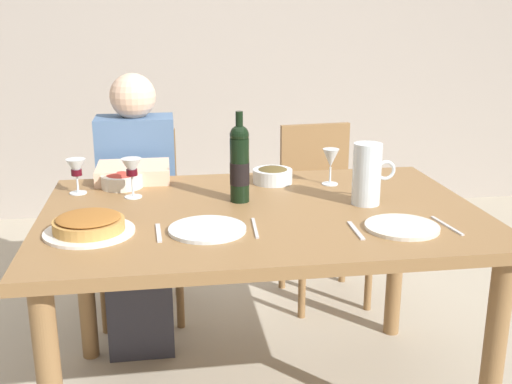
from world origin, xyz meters
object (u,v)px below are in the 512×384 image
object	(u,v)px
olive_bowl	(273,175)
diner_left	(137,201)
water_pitcher	(367,178)
wine_glass_centre	(331,160)
chair_left	(140,211)
baked_tart	(89,225)
wine_glass_left_diner	(76,169)
dining_table	(262,235)
salad_bowl	(122,180)
dinner_plate_left_setting	(207,229)
dinner_plate_right_setting	(402,227)
wine_bottle	(240,163)
wine_glass_right_diner	(132,169)
chair_right	(320,201)

from	to	relation	value
olive_bowl	diner_left	distance (m)	0.65
water_pitcher	olive_bowl	xyz separation A→B (m)	(-0.28, 0.32, -0.06)
wine_glass_centre	chair_left	size ratio (longest dim) A/B	0.16
baked_tart	wine_glass_left_diner	distance (m)	0.46
dining_table	salad_bowl	world-z (taller)	salad_bowl
olive_bowl	wine_glass_centre	distance (m)	0.24
dinner_plate_left_setting	dinner_plate_right_setting	world-z (taller)	same
wine_bottle	wine_glass_right_diner	bearing A→B (deg)	164.71
salad_bowl	dinner_plate_left_setting	size ratio (longest dim) A/B	0.66
dining_table	chair_left	size ratio (longest dim) A/B	1.72
olive_bowl	chair_right	xyz separation A→B (m)	(0.35, 0.56, -0.30)
water_pitcher	dinner_plate_left_setting	distance (m)	0.62
olive_bowl	chair_right	world-z (taller)	chair_right
olive_bowl	dinner_plate_left_setting	size ratio (longest dim) A/B	0.64
water_pitcher	wine_glass_left_diner	bearing A→B (deg)	164.43
chair_right	dining_table	bearing A→B (deg)	58.46
chair_left	diner_left	xyz separation A→B (m)	(-0.00, -0.24, 0.12)
dining_table	wine_glass_right_diner	distance (m)	0.53
salad_bowl	dinner_plate_right_setting	size ratio (longest dim) A/B	0.68
water_pitcher	baked_tart	size ratio (longest dim) A/B	0.78
wine_bottle	diner_left	world-z (taller)	diner_left
water_pitcher	wine_glass_right_diner	size ratio (longest dim) A/B	1.49
dinner_plate_right_setting	chair_left	size ratio (longest dim) A/B	0.27
chair_right	wine_glass_right_diner	bearing A→B (deg)	32.30
dining_table	dinner_plate_left_setting	xyz separation A→B (m)	(-0.20, -0.19, 0.10)
dining_table	chair_right	size ratio (longest dim) A/B	1.72
salad_bowl	wine_glass_left_diner	size ratio (longest dim) A/B	1.21
dining_table	wine_bottle	size ratio (longest dim) A/B	4.62
water_pitcher	baked_tart	distance (m)	0.95
wine_bottle	dinner_plate_left_setting	size ratio (longest dim) A/B	1.34
wine_bottle	diner_left	bearing A→B (deg)	126.60
wine_glass_right_diner	diner_left	xyz separation A→B (m)	(-0.01, 0.42, -0.25)
dining_table	wine_glass_left_diner	distance (m)	0.74
water_pitcher	dinner_plate_right_setting	xyz separation A→B (m)	(0.03, -0.27, -0.09)
olive_bowl	diner_left	xyz separation A→B (m)	(-0.55, 0.30, -0.18)
dinner_plate_right_setting	diner_left	xyz separation A→B (m)	(-0.85, 0.89, -0.15)
dinner_plate_left_setting	diner_left	bearing A→B (deg)	106.86
wine_glass_left_diner	dinner_plate_left_setting	bearing A→B (deg)	-47.20
wine_bottle	dinner_plate_right_setting	size ratio (longest dim) A/B	1.39
dinner_plate_right_setting	wine_glass_right_diner	bearing A→B (deg)	150.89
dinner_plate_left_setting	chair_right	bearing A→B (deg)	59.13
olive_bowl	chair_left	bearing A→B (deg)	135.64
olive_bowl	water_pitcher	bearing A→B (deg)	-49.31
dinner_plate_left_setting	dining_table	bearing A→B (deg)	43.16
olive_bowl	chair_right	distance (m)	0.72
wine_glass_right_diner	dinner_plate_left_setting	xyz separation A→B (m)	(0.24, -0.40, -0.10)
water_pitcher	wine_glass_right_diner	xyz separation A→B (m)	(-0.82, 0.20, 0.01)
wine_bottle	diner_left	distance (m)	0.71
wine_glass_left_diner	wine_glass_right_diner	size ratio (longest dim) A/B	0.90
salad_bowl	olive_bowl	xyz separation A→B (m)	(0.59, -0.02, 0.00)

